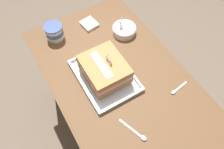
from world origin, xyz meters
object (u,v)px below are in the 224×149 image
Objects in this scene: serving_spoon_near_tray at (139,135)px; napkin_pile at (89,24)px; ice_cream_tub at (54,32)px; serving_spoon_by_bowls at (176,90)px; foil_tray at (105,76)px; birthday_cake at (104,69)px; bowl_stack at (124,30)px.

napkin_pile is at bearing 170.33° from serving_spoon_near_tray.
serving_spoon_by_bowls is (0.68, 0.40, -0.04)m from ice_cream_tub.
birthday_cake is (-0.00, -0.00, 0.07)m from foil_tray.
ice_cream_tub is at bearing -163.78° from birthday_cake.
foil_tray is 2.53× the size of bowl_stack.
birthday_cake is 0.40m from serving_spoon_by_bowls.
ice_cream_tub is 0.78m from serving_spoon_near_tray.
ice_cream_tub is at bearing -93.36° from napkin_pile.
napkin_pile is (-0.66, -0.17, 0.00)m from serving_spoon_by_bowls.
birthday_cake is at bearing 16.22° from ice_cream_tub.
napkin_pile is (0.01, 0.23, -0.04)m from ice_cream_tub.
serving_spoon_near_tray is (0.78, 0.10, -0.04)m from ice_cream_tub.
napkin_pile is at bearing -165.38° from serving_spoon_by_bowls.
birthday_cake is at bearing -49.92° from bowl_stack.
serving_spoon_near_tray is (0.37, -0.02, -0.07)m from birthday_cake.
napkin_pile reaches higher than serving_spoon_by_bowls.
birthday_cake reaches higher than bowl_stack.
serving_spoon_by_bowls is (-0.10, 0.30, -0.00)m from serving_spoon_near_tray.
birthday_cake is 1.52× the size of serving_spoon_near_tray.
bowl_stack is at bearing 130.08° from birthday_cake.
ice_cream_tub is at bearing -115.27° from bowl_stack.
ice_cream_tub reaches higher than serving_spoon_by_bowls.
serving_spoon_by_bowls is at bearing 30.60° from ice_cream_tub.
bowl_stack reaches higher than serving_spoon_by_bowls.
napkin_pile is at bearing -136.72° from bowl_stack.
foil_tray is at bearing -49.92° from bowl_stack.
serving_spoon_near_tray is at bearing -3.32° from foil_tray.
serving_spoon_near_tray is at bearing -25.97° from bowl_stack.
birthday_cake reaches higher than napkin_pile.
birthday_cake is 2.01× the size of serving_spoon_by_bowls.
foil_tray is 0.43m from ice_cream_tub.
ice_cream_tub is 0.70× the size of serving_spoon_near_tray.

